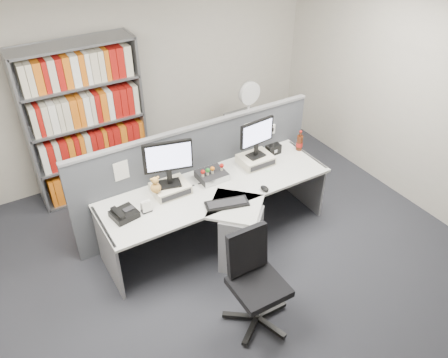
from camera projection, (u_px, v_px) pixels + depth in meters
ground at (256, 280)px, 4.86m from camera, size 5.50×5.50×0.00m
room_shell at (264, 132)px, 3.82m from camera, size 5.04×5.54×2.72m
partition at (198, 172)px, 5.36m from camera, size 3.00×0.08×1.27m
desk at (227, 216)px, 5.01m from camera, size 2.60×1.20×0.72m
monitor_riser_left at (170, 188)px, 4.90m from camera, size 0.38×0.31×0.10m
monitor_riser_right at (256, 160)px, 5.36m from camera, size 0.38×0.31×0.10m
monitor_left at (168, 160)px, 4.69m from camera, size 0.50×0.22×0.52m
monitor_right at (257, 135)px, 5.17m from camera, size 0.45×0.16×0.46m
desktop_pc at (212, 175)px, 5.11m from camera, size 0.31×0.28×0.08m
figurines at (211, 170)px, 5.04m from camera, size 0.29×0.05×0.09m
keyboard at (227, 204)px, 4.74m from camera, size 0.48×0.29×0.03m
mouse at (265, 189)px, 4.94m from camera, size 0.07×0.12×0.04m
desk_phone at (124, 214)px, 4.57m from camera, size 0.28×0.26×0.11m
desk_calendar at (146, 207)px, 4.63m from camera, size 0.11×0.08×0.13m
plush_toy at (155, 186)px, 4.71m from camera, size 0.11×0.11×0.19m
speaker at (273, 149)px, 5.53m from camera, size 0.18×0.10×0.12m
cola_bottle at (300, 143)px, 5.58m from camera, size 0.08×0.08×0.26m
shelving_unit at (86, 125)px, 5.63m from camera, size 1.41×0.40×2.00m
filing_cabinet at (248, 140)px, 6.56m from camera, size 0.45×0.61×0.70m
desk_fan at (249, 96)px, 6.16m from camera, size 0.32×0.19×0.54m
office_chair at (254, 278)px, 4.19m from camera, size 0.62×0.65×0.98m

